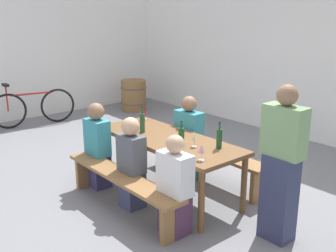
{
  "coord_description": "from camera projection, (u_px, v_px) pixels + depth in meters",
  "views": [
    {
      "loc": [
        3.6,
        -3.05,
        2.26
      ],
      "look_at": [
        0.0,
        0.0,
        0.9
      ],
      "focal_mm": 43.1,
      "sensor_mm": 36.0,
      "label": 1
    }
  ],
  "objects": [
    {
      "name": "ground_plane",
      "position": [
        168.0,
        193.0,
        5.16
      ],
      "size": [
        24.0,
        24.0,
        0.0
      ],
      "primitive_type": "plane",
      "color": "slate"
    },
    {
      "name": "back_wall",
      "position": [
        322.0,
        50.0,
        6.86
      ],
      "size": [
        14.0,
        0.2,
        3.2
      ],
      "primitive_type": "cube",
      "color": "white",
      "rests_on": "ground"
    },
    {
      "name": "side_wall",
      "position": [
        14.0,
        43.0,
        8.33
      ],
      "size": [
        0.2,
        7.29,
        3.2
      ],
      "primitive_type": "cube",
      "color": "white",
      "rests_on": "ground"
    },
    {
      "name": "tasting_table",
      "position": [
        168.0,
        144.0,
        4.98
      ],
      "size": [
        2.04,
        0.8,
        0.75
      ],
      "color": "brown",
      "rests_on": "ground"
    },
    {
      "name": "bench_near",
      "position": [
        122.0,
        182.0,
        4.63
      ],
      "size": [
        1.94,
        0.3,
        0.45
      ],
      "color": "olive",
      "rests_on": "ground"
    },
    {
      "name": "bench_far",
      "position": [
        207.0,
        155.0,
        5.5
      ],
      "size": [
        1.94,
        0.3,
        0.45
      ],
      "color": "olive",
      "rests_on": "ground"
    },
    {
      "name": "wine_bottle_0",
      "position": [
        181.0,
        137.0,
        4.58
      ],
      "size": [
        0.07,
        0.07,
        0.32
      ],
      "color": "#194723",
      "rests_on": "tasting_table"
    },
    {
      "name": "wine_bottle_1",
      "position": [
        142.0,
        122.0,
        5.14
      ],
      "size": [
        0.07,
        0.07,
        0.35
      ],
      "color": "#234C2D",
      "rests_on": "tasting_table"
    },
    {
      "name": "wine_bottle_2",
      "position": [
        219.0,
        138.0,
        4.55
      ],
      "size": [
        0.06,
        0.06,
        0.31
      ],
      "color": "#194723",
      "rests_on": "tasting_table"
    },
    {
      "name": "wine_glass_0",
      "position": [
        195.0,
        137.0,
        4.59
      ],
      "size": [
        0.07,
        0.07,
        0.17
      ],
      "color": "silver",
      "rests_on": "tasting_table"
    },
    {
      "name": "wine_glass_1",
      "position": [
        202.0,
        149.0,
        4.17
      ],
      "size": [
        0.08,
        0.08,
        0.17
      ],
      "color": "silver",
      "rests_on": "tasting_table"
    },
    {
      "name": "wine_glass_2",
      "position": [
        143.0,
        114.0,
        5.66
      ],
      "size": [
        0.08,
        0.08,
        0.16
      ],
      "color": "silver",
      "rests_on": "tasting_table"
    },
    {
      "name": "wine_glass_3",
      "position": [
        145.0,
        112.0,
        5.76
      ],
      "size": [
        0.07,
        0.07,
        0.15
      ],
      "color": "silver",
      "rests_on": "tasting_table"
    },
    {
      "name": "seated_guest_near_0",
      "position": [
        98.0,
        147.0,
        5.23
      ],
      "size": [
        0.36,
        0.24,
        1.14
      ],
      "rotation": [
        0.0,
        0.0,
        1.57
      ],
      "color": "navy",
      "rests_on": "ground"
    },
    {
      "name": "seated_guest_near_1",
      "position": [
        132.0,
        165.0,
        4.68
      ],
      "size": [
        0.33,
        0.24,
        1.1
      ],
      "rotation": [
        0.0,
        0.0,
        1.57
      ],
      "color": "#3B4065",
      "rests_on": "ground"
    },
    {
      "name": "seated_guest_near_2",
      "position": [
        175.0,
        188.0,
        4.12
      ],
      "size": [
        0.38,
        0.24,
        1.08
      ],
      "rotation": [
        0.0,
        0.0,
        1.57
      ],
      "color": "#4E2D49",
      "rests_on": "ground"
    },
    {
      "name": "seated_guest_far_0",
      "position": [
        189.0,
        140.0,
        5.51
      ],
      "size": [
        0.4,
        0.24,
        1.16
      ],
      "rotation": [
        0.0,
        0.0,
        -1.57
      ],
      "color": "#284E3C",
      "rests_on": "ground"
    },
    {
      "name": "standing_host",
      "position": [
        281.0,
        168.0,
        3.95
      ],
      "size": [
        0.42,
        0.24,
        1.6
      ],
      "rotation": [
        0.0,
        0.0,
        3.14
      ],
      "color": "#2F3454",
      "rests_on": "ground"
    },
    {
      "name": "wine_barrel",
      "position": [
        134.0,
        95.0,
        9.38
      ],
      "size": [
        0.61,
        0.61,
        0.71
      ],
      "color": "olive",
      "rests_on": "ground"
    },
    {
      "name": "parked_bicycle_0",
      "position": [
        33.0,
        107.0,
        8.12
      ],
      "size": [
        0.34,
        1.66,
        0.9
      ],
      "rotation": [
        0.0,
        0.0,
        1.4
      ],
      "color": "black",
      "rests_on": "ground"
    }
  ]
}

